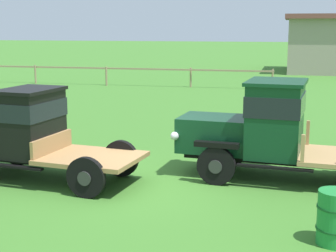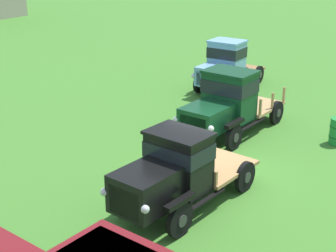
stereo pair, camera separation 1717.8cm
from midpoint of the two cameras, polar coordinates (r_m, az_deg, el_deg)
The scene contains 4 objects.
ground_plane at distance 11.11m, azimuth -25.78°, elevation -9.59°, with size 240.00×240.00×0.00m, color #3D7528.
vintage_truck_second_in_line at distance 9.66m, azimuth -40.34°, elevation -9.59°, with size 4.97×2.35×2.16m.
vintage_truck_midrow_center at distance 13.05m, azimuth -19.03°, elevation 1.66°, with size 5.23×2.41×2.35m.
vintage_truck_far_side at distance 18.16m, azimuth -11.85°, elevation 7.40°, with size 4.65×1.93×2.32m.
Camera 2 is at (-12.83, -6.26, 6.83)m, focal length 55.00 mm.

